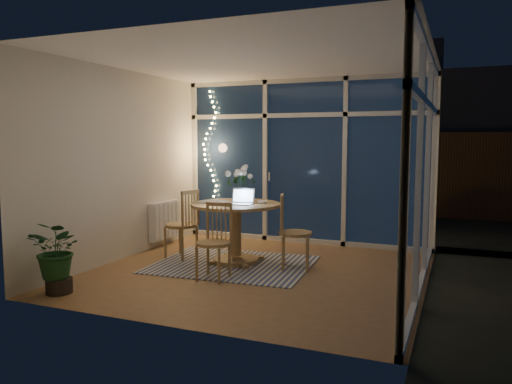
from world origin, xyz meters
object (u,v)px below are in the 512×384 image
(chair_right, at_px, (295,231))
(dining_table, at_px, (236,233))
(laptop, at_px, (241,196))
(chair_front, at_px, (213,241))
(potted_plant, at_px, (58,258))
(flower_vase, at_px, (240,193))
(chair_left, at_px, (181,223))

(chair_right, bearing_deg, dining_table, 74.43)
(laptop, bearing_deg, chair_front, -98.67)
(potted_plant, bearing_deg, dining_table, 57.73)
(laptop, height_order, flower_vase, laptop)
(chair_left, xyz_separation_m, chair_right, (1.64, 0.06, -0.01))
(chair_front, distance_m, flower_vase, 1.20)
(chair_front, bearing_deg, dining_table, 95.13)
(laptop, bearing_deg, flower_vase, 108.32)
(dining_table, relative_size, potted_plant, 1.56)
(chair_front, bearing_deg, chair_left, 138.22)
(chair_right, height_order, chair_front, chair_right)
(dining_table, distance_m, chair_front, 0.82)
(chair_right, height_order, potted_plant, chair_right)
(chair_left, bearing_deg, chair_front, 58.99)
(chair_front, distance_m, laptop, 0.87)
(dining_table, xyz_separation_m, potted_plant, (-1.21, -1.92, -0.02))
(chair_front, relative_size, potted_plant, 1.20)
(chair_left, height_order, laptop, laptop)
(chair_right, xyz_separation_m, flower_vase, (-0.88, 0.25, 0.43))
(chair_front, xyz_separation_m, flower_vase, (-0.14, 1.10, 0.46))
(laptop, xyz_separation_m, potted_plant, (-1.33, -1.83, -0.54))
(chair_right, distance_m, laptop, 0.84)
(chair_front, distance_m, potted_plant, 1.70)
(flower_vase, bearing_deg, dining_table, -79.16)
(chair_left, height_order, flower_vase, flower_vase)
(chair_front, bearing_deg, laptop, 86.86)
(dining_table, bearing_deg, laptop, -37.31)
(flower_vase, bearing_deg, chair_right, -15.80)
(chair_front, xyz_separation_m, laptop, (0.03, 0.73, 0.46))
(chair_left, xyz_separation_m, laptop, (0.94, -0.06, 0.43))
(chair_front, xyz_separation_m, potted_plant, (-1.30, -1.10, -0.08))
(flower_vase, bearing_deg, laptop, -65.29)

